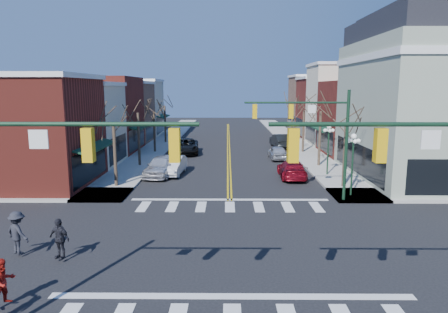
{
  "coord_description": "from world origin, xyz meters",
  "views": [
    {
      "loc": [
        -0.18,
        -17.73,
        7.35
      ],
      "look_at": [
        -0.38,
        8.4,
        2.8
      ],
      "focal_mm": 32.0,
      "sensor_mm": 36.0,
      "label": 1
    }
  ],
  "objects_px": {
    "victorian_corner": "(436,96)",
    "car_right_near": "(292,169)",
    "lamppost_midblock": "(328,141)",
    "car_left_mid": "(173,165)",
    "pedestrian_dark_a": "(59,238)",
    "pedestrian_red_b": "(4,282)",
    "lamppost_corner": "(353,154)",
    "car_right_far": "(280,141)",
    "car_right_mid": "(277,152)",
    "pedestrian_dark_b": "(18,233)",
    "car_left_far": "(186,146)",
    "car_left_near": "(161,166)"
  },
  "relations": [
    {
      "from": "victorian_corner",
      "to": "car_right_near",
      "type": "height_order",
      "value": "victorian_corner"
    },
    {
      "from": "lamppost_midblock",
      "to": "car_left_mid",
      "type": "distance_m",
      "value": 13.2
    },
    {
      "from": "victorian_corner",
      "to": "pedestrian_dark_a",
      "type": "xyz_separation_m",
      "value": [
        -23.8,
        -16.23,
        -5.63
      ]
    },
    {
      "from": "pedestrian_red_b",
      "to": "lamppost_corner",
      "type": "bearing_deg",
      "value": -17.41
    },
    {
      "from": "car_right_near",
      "to": "car_right_far",
      "type": "distance_m",
      "value": 16.89
    },
    {
      "from": "lamppost_corner",
      "to": "pedestrian_red_b",
      "type": "distance_m",
      "value": 21.17
    },
    {
      "from": "lamppost_corner",
      "to": "lamppost_midblock",
      "type": "relative_size",
      "value": 1.0
    },
    {
      "from": "lamppost_corner",
      "to": "car_right_far",
      "type": "distance_m",
      "value": 22.76
    },
    {
      "from": "car_right_mid",
      "to": "pedestrian_dark_b",
      "type": "distance_m",
      "value": 28.11
    },
    {
      "from": "car_right_far",
      "to": "car_left_far",
      "type": "bearing_deg",
      "value": 17.0
    },
    {
      "from": "lamppost_midblock",
      "to": "car_right_near",
      "type": "height_order",
      "value": "lamppost_midblock"
    },
    {
      "from": "lamppost_midblock",
      "to": "car_left_mid",
      "type": "relative_size",
      "value": 0.93
    },
    {
      "from": "pedestrian_red_b",
      "to": "car_left_near",
      "type": "bearing_deg",
      "value": 25.81
    },
    {
      "from": "car_left_mid",
      "to": "car_left_far",
      "type": "height_order",
      "value": "car_left_far"
    },
    {
      "from": "car_left_mid",
      "to": "pedestrian_red_b",
      "type": "relative_size",
      "value": 2.9
    },
    {
      "from": "lamppost_corner",
      "to": "car_left_mid",
      "type": "distance_m",
      "value": 14.97
    },
    {
      "from": "lamppost_corner",
      "to": "car_left_mid",
      "type": "xyz_separation_m",
      "value": [
        -13.0,
        7.1,
        -2.19
      ]
    },
    {
      "from": "victorian_corner",
      "to": "car_left_near",
      "type": "height_order",
      "value": "victorian_corner"
    },
    {
      "from": "victorian_corner",
      "to": "car_right_near",
      "type": "bearing_deg",
      "value": -178.76
    },
    {
      "from": "car_right_far",
      "to": "car_left_mid",
      "type": "bearing_deg",
      "value": 48.2
    },
    {
      "from": "car_right_mid",
      "to": "car_right_far",
      "type": "relative_size",
      "value": 0.81
    },
    {
      "from": "car_right_far",
      "to": "pedestrian_dark_a",
      "type": "distance_m",
      "value": 35.57
    },
    {
      "from": "car_right_mid",
      "to": "pedestrian_dark_a",
      "type": "distance_m",
      "value": 27.55
    },
    {
      "from": "car_right_mid",
      "to": "car_right_far",
      "type": "xyz_separation_m",
      "value": [
        1.39,
        8.18,
        0.13
      ]
    },
    {
      "from": "lamppost_corner",
      "to": "pedestrian_dark_a",
      "type": "xyz_separation_m",
      "value": [
        -15.5,
        -10.23,
        -1.94
      ]
    },
    {
      "from": "car_left_near",
      "to": "pedestrian_dark_b",
      "type": "relative_size",
      "value": 2.65
    },
    {
      "from": "car_left_mid",
      "to": "pedestrian_dark_a",
      "type": "bearing_deg",
      "value": -93.36
    },
    {
      "from": "car_left_near",
      "to": "car_right_near",
      "type": "xyz_separation_m",
      "value": [
        10.8,
        -0.64,
        -0.14
      ]
    },
    {
      "from": "car_right_far",
      "to": "pedestrian_red_b",
      "type": "distance_m",
      "value": 39.11
    },
    {
      "from": "car_left_near",
      "to": "pedestrian_dark_a",
      "type": "height_order",
      "value": "pedestrian_dark_a"
    },
    {
      "from": "lamppost_corner",
      "to": "pedestrian_red_b",
      "type": "xyz_separation_m",
      "value": [
        -15.82,
        -13.92,
        -2.01
      ]
    },
    {
      "from": "lamppost_corner",
      "to": "car_right_mid",
      "type": "height_order",
      "value": "lamppost_corner"
    },
    {
      "from": "lamppost_midblock",
      "to": "car_left_far",
      "type": "xyz_separation_m",
      "value": [
        -13.0,
        11.35,
        -2.13
      ]
    },
    {
      "from": "car_right_near",
      "to": "car_right_mid",
      "type": "distance_m",
      "value": 8.66
    },
    {
      "from": "pedestrian_dark_b",
      "to": "pedestrian_dark_a",
      "type": "bearing_deg",
      "value": -164.27
    },
    {
      "from": "victorian_corner",
      "to": "car_right_mid",
      "type": "height_order",
      "value": "victorian_corner"
    },
    {
      "from": "victorian_corner",
      "to": "car_right_near",
      "type": "xyz_separation_m",
      "value": [
        -11.39,
        -0.25,
        -5.94
      ]
    },
    {
      "from": "pedestrian_dark_b",
      "to": "pedestrian_red_b",
      "type": "bearing_deg",
      "value": 140.79
    },
    {
      "from": "pedestrian_red_b",
      "to": "car_left_far",
      "type": "bearing_deg",
      "value": 26.17
    },
    {
      "from": "car_left_near",
      "to": "car_right_far",
      "type": "height_order",
      "value": "car_left_near"
    },
    {
      "from": "car_right_mid",
      "to": "car_right_far",
      "type": "height_order",
      "value": "car_right_far"
    },
    {
      "from": "car_left_mid",
      "to": "car_right_mid",
      "type": "relative_size",
      "value": 1.13
    },
    {
      "from": "car_left_far",
      "to": "pedestrian_red_b",
      "type": "bearing_deg",
      "value": -99.18
    },
    {
      "from": "car_left_far",
      "to": "car_left_near",
      "type": "bearing_deg",
      "value": -98.54
    },
    {
      "from": "lamppost_corner",
      "to": "car_left_mid",
      "type": "bearing_deg",
      "value": 151.37
    },
    {
      "from": "lamppost_midblock",
      "to": "car_right_mid",
      "type": "bearing_deg",
      "value": 111.92
    },
    {
      "from": "pedestrian_dark_b",
      "to": "car_right_far",
      "type": "bearing_deg",
      "value": -87.21
    },
    {
      "from": "victorian_corner",
      "to": "car_left_far",
      "type": "distance_m",
      "value": 25.06
    },
    {
      "from": "car_right_far",
      "to": "lamppost_midblock",
      "type": "bearing_deg",
      "value": 90.43
    },
    {
      "from": "car_left_mid",
      "to": "pedestrian_dark_b",
      "type": "distance_m",
      "value": 17.46
    }
  ]
}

